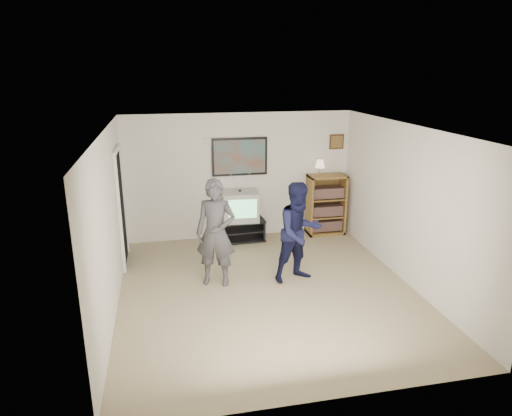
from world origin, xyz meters
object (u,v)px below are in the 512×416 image
object	(u,v)px
media_stand	(242,230)
person_tall	(216,233)
crt_television	(240,206)
person_short	(299,232)
bookshelf	(326,205)

from	to	relation	value
media_stand	person_tall	distance (m)	2.05
person_tall	crt_television	bearing A→B (deg)	86.99
media_stand	person_short	size ratio (longest dim) A/B	0.55
person_tall	person_short	xyz separation A→B (m)	(1.31, -0.13, -0.04)
media_stand	person_tall	xyz separation A→B (m)	(-0.73, -1.80, 0.64)
crt_television	person_tall	world-z (taller)	person_tall
crt_television	person_tall	distance (m)	1.94
media_stand	bookshelf	xyz separation A→B (m)	(1.76, 0.05, 0.40)
crt_television	person_short	size ratio (longest dim) A/B	0.42
person_tall	bookshelf	bearing A→B (deg)	54.76
crt_television	bookshelf	xyz separation A→B (m)	(1.80, 0.05, -0.10)
media_stand	bookshelf	bearing A→B (deg)	-1.38
crt_television	person_short	distance (m)	2.03
person_short	bookshelf	bearing A→B (deg)	44.14
media_stand	person_short	world-z (taller)	person_short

